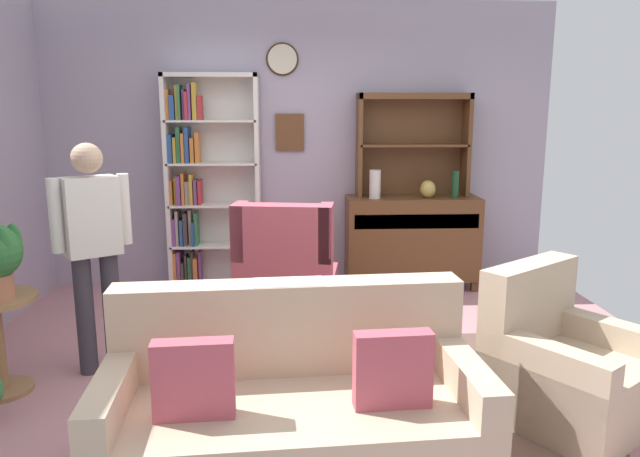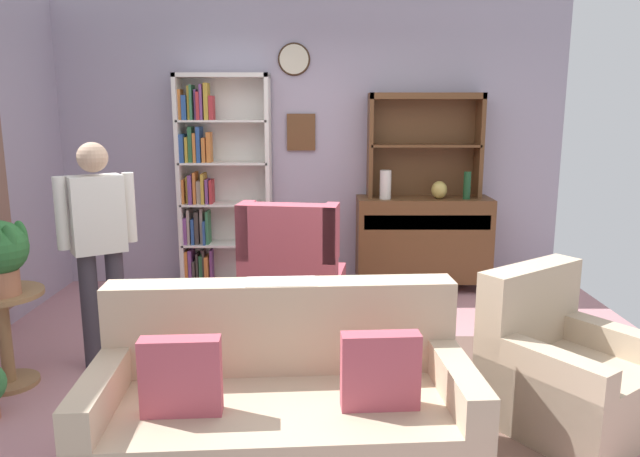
{
  "view_description": "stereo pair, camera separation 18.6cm",
  "coord_description": "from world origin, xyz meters",
  "px_view_note": "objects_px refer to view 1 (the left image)",
  "views": [
    {
      "loc": [
        -0.1,
        -3.87,
        1.78
      ],
      "look_at": [
        0.1,
        0.2,
        0.95
      ],
      "focal_mm": 33.35,
      "sensor_mm": 36.0,
      "label": 1
    },
    {
      "loc": [
        0.08,
        -3.87,
        1.78
      ],
      "look_at": [
        0.1,
        0.2,
        0.95
      ],
      "focal_mm": 33.35,
      "sensor_mm": 36.0,
      "label": 2
    }
  ],
  "objects_px": {
    "sideboard_hutch": "(413,131)",
    "vase_round": "(428,189)",
    "vase_tall": "(375,184)",
    "coffee_table": "(325,340)",
    "book_stack": "(336,321)",
    "armchair_floral": "(563,370)",
    "sideboard": "(412,238)",
    "bottle_wine": "(455,184)",
    "wingback_chair": "(287,281)",
    "couch_floral": "(293,414)",
    "bookshelf": "(204,185)",
    "person_reading": "(93,242)"
  },
  "relations": [
    {
      "from": "bottle_wine",
      "to": "sideboard_hutch",
      "type": "bearing_deg",
      "value": 153.04
    },
    {
      "from": "couch_floral",
      "to": "armchair_floral",
      "type": "relative_size",
      "value": 1.73
    },
    {
      "from": "armchair_floral",
      "to": "coffee_table",
      "type": "distance_m",
      "value": 1.41
    },
    {
      "from": "vase_round",
      "to": "bookshelf",
      "type": "bearing_deg",
      "value": 176.06
    },
    {
      "from": "sideboard_hutch",
      "to": "sideboard",
      "type": "bearing_deg",
      "value": -90.0
    },
    {
      "from": "vase_tall",
      "to": "vase_round",
      "type": "xyz_separation_m",
      "value": [
        0.52,
        0.01,
        -0.05
      ]
    },
    {
      "from": "book_stack",
      "to": "armchair_floral",
      "type": "bearing_deg",
      "value": -18.02
    },
    {
      "from": "bookshelf",
      "to": "person_reading",
      "type": "bearing_deg",
      "value": -104.03
    },
    {
      "from": "vase_round",
      "to": "coffee_table",
      "type": "bearing_deg",
      "value": -117.48
    },
    {
      "from": "bookshelf",
      "to": "vase_round",
      "type": "xyz_separation_m",
      "value": [
        2.17,
        -0.15,
        -0.04
      ]
    },
    {
      "from": "sideboard",
      "to": "sideboard_hutch",
      "type": "height_order",
      "value": "sideboard_hutch"
    },
    {
      "from": "vase_tall",
      "to": "bottle_wine",
      "type": "relative_size",
      "value": 1.04
    },
    {
      "from": "sideboard",
      "to": "couch_floral",
      "type": "xyz_separation_m",
      "value": [
        -1.2,
        -3.06,
        -0.2
      ]
    },
    {
      "from": "couch_floral",
      "to": "bottle_wine",
      "type": "bearing_deg",
      "value": 61.82
    },
    {
      "from": "sideboard_hutch",
      "to": "bottle_wine",
      "type": "distance_m",
      "value": 0.67
    },
    {
      "from": "vase_round",
      "to": "bottle_wine",
      "type": "bearing_deg",
      "value": -4.95
    },
    {
      "from": "sideboard",
      "to": "couch_floral",
      "type": "bearing_deg",
      "value": -111.44
    },
    {
      "from": "vase_round",
      "to": "couch_floral",
      "type": "xyz_separation_m",
      "value": [
        -1.33,
        -2.99,
        -0.69
      ]
    },
    {
      "from": "bookshelf",
      "to": "sideboard_hutch",
      "type": "relative_size",
      "value": 1.91
    },
    {
      "from": "sideboard",
      "to": "person_reading",
      "type": "height_order",
      "value": "person_reading"
    },
    {
      "from": "bottle_wine",
      "to": "wingback_chair",
      "type": "distance_m",
      "value": 1.99
    },
    {
      "from": "armchair_floral",
      "to": "wingback_chair",
      "type": "relative_size",
      "value": 1.02
    },
    {
      "from": "bottle_wine",
      "to": "sideboard",
      "type": "bearing_deg",
      "value": 167.11
    },
    {
      "from": "sideboard",
      "to": "bookshelf",
      "type": "bearing_deg",
      "value": 177.68
    },
    {
      "from": "sideboard",
      "to": "armchair_floral",
      "type": "distance_m",
      "value": 2.64
    },
    {
      "from": "armchair_floral",
      "to": "couch_floral",
      "type": "bearing_deg",
      "value": -163.64
    },
    {
      "from": "sideboard_hutch",
      "to": "book_stack",
      "type": "distance_m",
      "value": 2.71
    },
    {
      "from": "couch_floral",
      "to": "sideboard_hutch",
      "type": "bearing_deg",
      "value": 69.24
    },
    {
      "from": "sideboard",
      "to": "person_reading",
      "type": "bearing_deg",
      "value": -144.2
    },
    {
      "from": "sideboard",
      "to": "vase_round",
      "type": "height_order",
      "value": "vase_round"
    },
    {
      "from": "sideboard_hutch",
      "to": "vase_round",
      "type": "height_order",
      "value": "sideboard_hutch"
    },
    {
      "from": "vase_round",
      "to": "coffee_table",
      "type": "relative_size",
      "value": 0.21
    },
    {
      "from": "bookshelf",
      "to": "couch_floral",
      "type": "relative_size",
      "value": 1.13
    },
    {
      "from": "wingback_chair",
      "to": "book_stack",
      "type": "distance_m",
      "value": 1.21
    },
    {
      "from": "coffee_table",
      "to": "book_stack",
      "type": "bearing_deg",
      "value": 36.09
    },
    {
      "from": "book_stack",
      "to": "vase_round",
      "type": "bearing_deg",
      "value": 63.45
    },
    {
      "from": "wingback_chair",
      "to": "coffee_table",
      "type": "xyz_separation_m",
      "value": [
        0.25,
        -1.22,
        -0.03
      ]
    },
    {
      "from": "sideboard",
      "to": "vase_round",
      "type": "distance_m",
      "value": 0.52
    },
    {
      "from": "bottle_wine",
      "to": "wingback_chair",
      "type": "bearing_deg",
      "value": -150.45
    },
    {
      "from": "sideboard_hutch",
      "to": "vase_round",
      "type": "distance_m",
      "value": 0.6
    },
    {
      "from": "vase_round",
      "to": "armchair_floral",
      "type": "height_order",
      "value": "vase_round"
    },
    {
      "from": "vase_tall",
      "to": "wingback_chair",
      "type": "relative_size",
      "value": 0.26
    },
    {
      "from": "couch_floral",
      "to": "coffee_table",
      "type": "bearing_deg",
      "value": 76.05
    },
    {
      "from": "sideboard",
      "to": "bottle_wine",
      "type": "bearing_deg",
      "value": -12.89
    },
    {
      "from": "sideboard",
      "to": "coffee_table",
      "type": "xyz_separation_m",
      "value": [
        -1.0,
        -2.23,
        -0.16
      ]
    },
    {
      "from": "sideboard",
      "to": "couch_floral",
      "type": "height_order",
      "value": "sideboard"
    },
    {
      "from": "vase_tall",
      "to": "vase_round",
      "type": "distance_m",
      "value": 0.52
    },
    {
      "from": "sideboard_hutch",
      "to": "person_reading",
      "type": "relative_size",
      "value": 0.71
    },
    {
      "from": "vase_tall",
      "to": "couch_floral",
      "type": "relative_size",
      "value": 0.15
    },
    {
      "from": "coffee_table",
      "to": "book_stack",
      "type": "distance_m",
      "value": 0.13
    }
  ]
}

